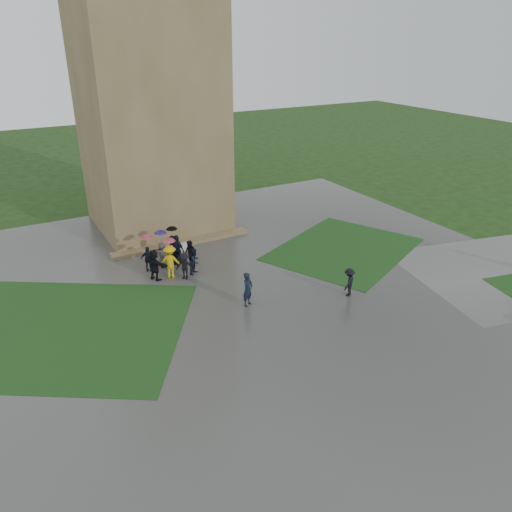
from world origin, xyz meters
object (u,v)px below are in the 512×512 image
pedestrian_mid (248,289)px  tower (148,90)px  pedestrian_near (349,282)px  bench (183,249)px

pedestrian_mid → tower: bearing=60.3°
pedestrian_mid → pedestrian_near: bearing=-47.8°
tower → bench: size_ratio=12.97×
pedestrian_mid → pedestrian_near: 5.22m
bench → pedestrian_near: 10.40m
pedestrian_mid → pedestrian_near: (4.96, -1.62, -0.13)m
bench → pedestrian_near: pedestrian_near is taller
tower → bench: tower is taller
bench → tower: bearing=66.8°
tower → bench: (-0.58, -6.01, -8.59)m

